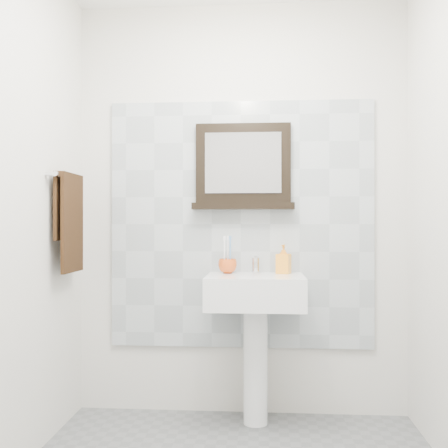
{
  "coord_description": "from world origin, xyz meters",
  "views": [
    {
      "loc": [
        0.13,
        -2.11,
        1.14
      ],
      "look_at": [
        -0.06,
        0.55,
        1.15
      ],
      "focal_mm": 42.0,
      "sensor_mm": 36.0,
      "label": 1
    }
  ],
  "objects_px": {
    "pedestal_sink": "(255,307)",
    "toothbrush_cup": "(228,266)",
    "hand_towel": "(69,215)",
    "framed_mirror": "(243,169)",
    "soap_dispenser": "(284,259)"
  },
  "relations": [
    {
      "from": "pedestal_sink",
      "to": "toothbrush_cup",
      "type": "distance_m",
      "value": 0.3
    },
    {
      "from": "soap_dispenser",
      "to": "framed_mirror",
      "type": "height_order",
      "value": "framed_mirror"
    },
    {
      "from": "toothbrush_cup",
      "to": "soap_dispenser",
      "type": "relative_size",
      "value": 0.63
    },
    {
      "from": "toothbrush_cup",
      "to": "hand_towel",
      "type": "height_order",
      "value": "hand_towel"
    },
    {
      "from": "pedestal_sink",
      "to": "framed_mirror",
      "type": "distance_m",
      "value": 0.83
    },
    {
      "from": "toothbrush_cup",
      "to": "hand_towel",
      "type": "xyz_separation_m",
      "value": [
        -0.87,
        -0.24,
        0.3
      ]
    },
    {
      "from": "framed_mirror",
      "to": "toothbrush_cup",
      "type": "bearing_deg",
      "value": -136.42
    },
    {
      "from": "framed_mirror",
      "to": "hand_towel",
      "type": "bearing_deg",
      "value": -161.44
    },
    {
      "from": "soap_dispenser",
      "to": "framed_mirror",
      "type": "bearing_deg",
      "value": 179.16
    },
    {
      "from": "pedestal_sink",
      "to": "toothbrush_cup",
      "type": "relative_size",
      "value": 8.93
    },
    {
      "from": "hand_towel",
      "to": "pedestal_sink",
      "type": "bearing_deg",
      "value": 7.45
    },
    {
      "from": "soap_dispenser",
      "to": "framed_mirror",
      "type": "xyz_separation_m",
      "value": [
        -0.24,
        0.08,
        0.54
      ]
    },
    {
      "from": "pedestal_sink",
      "to": "toothbrush_cup",
      "type": "height_order",
      "value": "pedestal_sink"
    },
    {
      "from": "framed_mirror",
      "to": "hand_towel",
      "type": "xyz_separation_m",
      "value": [
        -0.96,
        -0.32,
        -0.28
      ]
    },
    {
      "from": "toothbrush_cup",
      "to": "framed_mirror",
      "type": "height_order",
      "value": "framed_mirror"
    }
  ]
}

